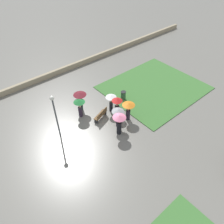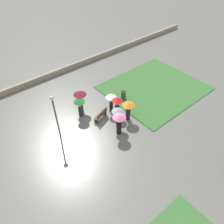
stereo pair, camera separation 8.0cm
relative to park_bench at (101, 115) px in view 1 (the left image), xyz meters
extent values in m
plane|color=slate|center=(0.21, 0.83, -0.46)|extent=(90.00, 90.00, 0.00)
cube|color=#427A38|center=(-7.06, -0.11, -0.43)|extent=(9.50, 8.31, 0.06)
cube|color=tan|center=(0.21, -8.93, -0.16)|extent=(45.00, 0.35, 0.59)
cube|color=brown|center=(0.02, -0.06, -0.03)|extent=(1.56, 0.88, 0.05)
cube|color=brown|center=(-0.04, 0.11, 0.22)|extent=(1.44, 0.53, 0.45)
cube|color=#232326|center=(-0.60, -0.27, -0.26)|extent=(0.20, 0.38, 0.40)
cube|color=#232326|center=(0.64, 0.15, -0.26)|extent=(0.20, 0.38, 0.40)
cylinder|color=#474C51|center=(3.75, -0.58, 1.38)|extent=(0.12, 0.12, 3.68)
sphere|color=white|center=(3.75, -0.58, 3.38)|extent=(0.32, 0.32, 0.32)
cylinder|color=#335638|center=(-3.36, -0.80, -0.04)|extent=(0.47, 0.47, 0.84)
cylinder|color=black|center=(-3.36, -0.80, 0.40)|extent=(0.50, 0.50, 0.03)
cylinder|color=black|center=(-0.05, 2.29, 0.13)|extent=(0.55, 0.55, 1.18)
sphere|color=brown|center=(-0.05, 2.29, 0.83)|extent=(0.22, 0.22, 0.22)
cylinder|color=#4C4C4F|center=(-0.05, 2.29, 1.11)|extent=(0.02, 0.02, 0.35)
cone|color=pink|center=(-0.05, 2.29, 1.40)|extent=(1.07, 1.07, 0.21)
cylinder|color=#2D2333|center=(-1.76, 1.53, 0.05)|extent=(0.54, 0.54, 1.03)
sphere|color=#997051|center=(-1.76, 1.53, 0.67)|extent=(0.21, 0.21, 0.21)
cylinder|color=#4C4C4F|center=(-1.76, 1.53, 0.95)|extent=(0.02, 0.02, 0.35)
cone|color=orange|center=(-1.76, 1.53, 1.23)|extent=(1.09, 1.09, 0.21)
cylinder|color=#2D2333|center=(-0.51, 1.61, 0.08)|extent=(0.40, 0.40, 1.09)
sphere|color=tan|center=(-0.51, 1.61, 0.73)|extent=(0.20, 0.20, 0.20)
cylinder|color=#4C4C4F|center=(-0.51, 1.61, 1.00)|extent=(0.02, 0.02, 0.35)
cone|color=gray|center=(-0.51, 1.61, 1.31)|extent=(1.02, 1.02, 0.25)
cylinder|color=black|center=(-1.38, 0.52, 0.07)|extent=(0.42, 0.42, 1.06)
sphere|color=#997051|center=(-1.38, 0.52, 0.70)|extent=(0.20, 0.20, 0.20)
cylinder|color=#4C4C4F|center=(-1.38, 0.52, 0.97)|extent=(0.02, 0.02, 0.35)
cone|color=red|center=(-1.38, 0.52, 1.28)|extent=(0.93, 0.93, 0.26)
cylinder|color=#2D2333|center=(1.15, -1.45, 0.04)|extent=(0.50, 0.50, 1.01)
sphere|color=tan|center=(1.15, -1.45, 0.66)|extent=(0.23, 0.23, 0.23)
cylinder|color=#4C4C4F|center=(1.15, -1.45, 0.95)|extent=(0.02, 0.02, 0.35)
cone|color=#237A38|center=(1.15, -1.45, 1.25)|extent=(0.99, 0.99, 0.25)
cylinder|color=#1E3328|center=(0.63, -2.11, 0.13)|extent=(0.35, 0.35, 1.17)
sphere|color=brown|center=(0.63, -2.11, 0.81)|extent=(0.20, 0.20, 0.20)
cylinder|color=#4C4C4F|center=(0.63, -2.11, 1.09)|extent=(0.02, 0.02, 0.35)
cone|color=maroon|center=(0.63, -2.11, 1.37)|extent=(1.15, 1.15, 0.22)
cylinder|color=black|center=(-1.36, -0.26, 0.03)|extent=(0.44, 0.44, 0.98)
sphere|color=#997051|center=(-1.36, -0.26, 0.63)|extent=(0.22, 0.22, 0.22)
cylinder|color=#4C4C4F|center=(-1.36, -0.26, 0.92)|extent=(0.02, 0.02, 0.35)
cone|color=white|center=(-1.36, -0.26, 1.20)|extent=(0.98, 0.98, 0.23)
camera|label=1|loc=(8.30, 11.22, 12.74)|focal=35.00mm
camera|label=2|loc=(8.24, 11.28, 12.74)|focal=35.00mm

